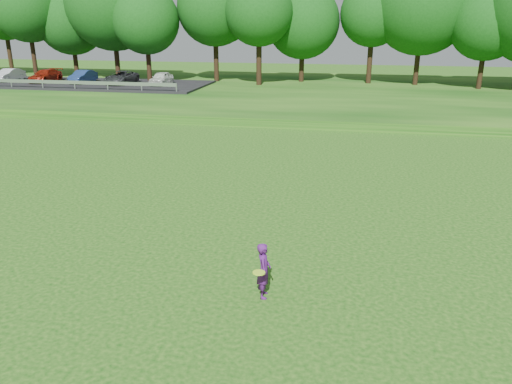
# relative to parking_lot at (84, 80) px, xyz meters

# --- Properties ---
(ground) EXTENTS (140.00, 140.00, 0.00)m
(ground) POSITION_rel_parking_lot_xyz_m (23.85, -32.81, -1.03)
(ground) COLOR #0C3E0C
(ground) RESTS_ON ground
(berm) EXTENTS (130.00, 30.00, 0.60)m
(berm) POSITION_rel_parking_lot_xyz_m (23.85, 1.19, -0.73)
(berm) COLOR #0C3E0C
(berm) RESTS_ON ground
(walking_path) EXTENTS (130.00, 1.60, 0.04)m
(walking_path) POSITION_rel_parking_lot_xyz_m (23.85, -12.81, -1.01)
(walking_path) COLOR gray
(walking_path) RESTS_ON ground
(treeline) EXTENTS (104.00, 7.00, 15.00)m
(treeline) POSITION_rel_parking_lot_xyz_m (23.85, 5.19, 7.07)
(treeline) COLOR #104710
(treeline) RESTS_ON berm
(parking_lot) EXTENTS (24.00, 9.00, 1.38)m
(parking_lot) POSITION_rel_parking_lot_xyz_m (0.00, 0.00, 0.00)
(parking_lot) COLOR black
(parking_lot) RESTS_ON berm
(woman) EXTENTS (0.42, 0.95, 1.42)m
(woman) POSITION_rel_parking_lot_xyz_m (23.95, -33.88, -0.32)
(woman) COLOR #511768
(woman) RESTS_ON ground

